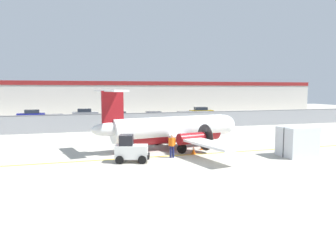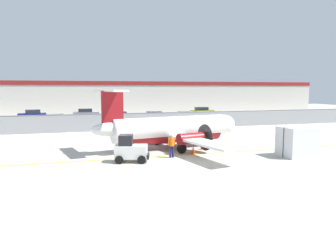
% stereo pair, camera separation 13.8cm
% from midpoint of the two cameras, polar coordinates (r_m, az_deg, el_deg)
% --- Properties ---
extents(ground_plane, '(140.00, 140.00, 0.01)m').
position_cam_midpoint_polar(ground_plane, '(25.19, 4.24, -4.95)').
color(ground_plane, '#B7B2A3').
extents(perimeter_fence, '(98.00, 0.10, 2.10)m').
position_cam_midpoint_polar(perimeter_fence, '(40.21, -4.00, 0.95)').
color(perimeter_fence, gray).
rests_on(perimeter_fence, ground).
extents(parking_lot_strip, '(98.00, 17.00, 0.12)m').
position_cam_midpoint_polar(parking_lot_strip, '(51.54, -6.87, 0.96)').
color(parking_lot_strip, '#38383A').
rests_on(parking_lot_strip, ground).
extents(background_building, '(91.00, 8.10, 6.50)m').
position_cam_midpoint_polar(background_building, '(69.60, -9.59, 4.98)').
color(background_building, beige).
rests_on(background_building, ground).
extents(commuter_airplane, '(13.33, 16.00, 4.92)m').
position_cam_midpoint_polar(commuter_airplane, '(27.43, 0.89, -0.61)').
color(commuter_airplane, white).
rests_on(commuter_airplane, ground).
extents(baggage_tug, '(2.54, 1.89, 1.88)m').
position_cam_midpoint_polar(baggage_tug, '(22.54, -6.67, -4.13)').
color(baggage_tug, silver).
rests_on(baggage_tug, ground).
extents(ground_crew_worker, '(0.55, 0.37, 1.70)m').
position_cam_midpoint_polar(ground_crew_worker, '(23.84, 0.53, -3.27)').
color(ground_crew_worker, '#191E4C').
rests_on(ground_crew_worker, ground).
extents(cargo_container, '(2.46, 2.07, 2.20)m').
position_cam_midpoint_polar(cargo_container, '(26.07, 21.42, -2.55)').
color(cargo_container, silver).
rests_on(cargo_container, ground).
extents(traffic_cone_near_left, '(0.36, 0.36, 0.64)m').
position_cam_midpoint_polar(traffic_cone_near_left, '(25.26, 4.33, -4.21)').
color(traffic_cone_near_left, orange).
rests_on(traffic_cone_near_left, ground).
extents(traffic_cone_near_right, '(0.36, 0.36, 0.64)m').
position_cam_midpoint_polar(traffic_cone_near_right, '(27.19, 5.86, -3.45)').
color(traffic_cone_near_right, orange).
rests_on(traffic_cone_near_right, ground).
extents(parked_car_0, '(4.35, 2.33, 1.58)m').
position_cam_midpoint_polar(parked_car_0, '(56.47, -22.79, 1.83)').
color(parked_car_0, navy).
rests_on(parked_car_0, parking_lot_strip).
extents(parked_car_1, '(4.30, 2.21, 1.58)m').
position_cam_midpoint_polar(parked_car_1, '(45.12, -19.12, 0.92)').
color(parked_car_1, red).
rests_on(parked_car_1, parking_lot_strip).
extents(parked_car_2, '(4.31, 2.23, 1.58)m').
position_cam_midpoint_polar(parked_car_2, '(56.65, -14.28, 2.15)').
color(parked_car_2, gray).
rests_on(parked_car_2, parking_lot_strip).
extents(parked_car_3, '(4.27, 2.15, 1.58)m').
position_cam_midpoint_polar(parked_car_3, '(48.49, -8.72, 1.57)').
color(parked_car_3, red).
rests_on(parked_car_3, parking_lot_strip).
extents(parked_car_4, '(4.38, 2.41, 1.58)m').
position_cam_midpoint_polar(parked_car_4, '(48.11, -2.75, 1.60)').
color(parked_car_4, black).
rests_on(parked_car_4, parking_lot_strip).
extents(parked_car_5, '(4.35, 2.34, 1.58)m').
position_cam_midpoint_polar(parked_car_5, '(48.17, 2.97, 1.60)').
color(parked_car_5, gray).
rests_on(parked_car_5, parking_lot_strip).
extents(parked_car_6, '(4.35, 2.32, 1.58)m').
position_cam_midpoint_polar(parked_car_6, '(48.49, 5.91, 1.61)').
color(parked_car_6, '#B28C19').
rests_on(parked_car_6, parking_lot_strip).
extents(parked_car_7, '(4.34, 2.30, 1.58)m').
position_cam_midpoint_polar(parked_car_7, '(60.05, 5.74, 2.55)').
color(parked_car_7, '#B28C19').
rests_on(parked_car_7, parking_lot_strip).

